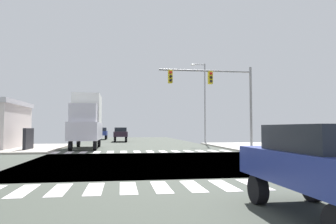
% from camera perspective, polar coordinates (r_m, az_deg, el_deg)
% --- Properties ---
extents(ground, '(90.00, 90.00, 0.05)m').
position_cam_1_polar(ground, '(17.21, -1.86, -9.03)').
color(ground, '#3F443C').
extents(sidewalk_corner_ne, '(12.00, 12.00, 0.14)m').
position_cam_1_polar(sidewalk_corner_ne, '(32.69, 18.88, -5.81)').
color(sidewalk_corner_ne, '#B2ADA3').
rests_on(sidewalk_corner_ne, ground).
extents(crosswalk_near, '(13.50, 2.00, 0.01)m').
position_cam_1_polar(crosswalk_near, '(10.01, 1.66, -13.29)').
color(crosswalk_near, white).
rests_on(crosswalk_near, ground).
extents(crosswalk_far, '(13.50, 2.00, 0.01)m').
position_cam_1_polar(crosswalk_far, '(24.42, -4.45, -7.14)').
color(crosswalk_far, white).
rests_on(crosswalk_far, ground).
extents(traffic_signal_mast, '(7.67, 0.55, 6.79)m').
position_cam_1_polar(traffic_signal_mast, '(25.67, 8.68, 4.38)').
color(traffic_signal_mast, gray).
rests_on(traffic_signal_mast, ground).
extents(street_lamp, '(1.78, 0.32, 9.33)m').
position_cam_1_polar(street_lamp, '(37.05, 6.36, 2.79)').
color(street_lamp, gray).
rests_on(street_lamp, ground).
extents(sedan_crossing_3, '(1.80, 4.30, 1.88)m').
position_cam_1_polar(sedan_crossing_3, '(7.06, 26.23, -8.23)').
color(sedan_crossing_3, black).
rests_on(sedan_crossing_3, ground).
extents(sedan_queued_4, '(1.80, 4.30, 1.88)m').
position_cam_1_polar(sedan_queued_4, '(42.56, -8.56, -3.81)').
color(sedan_queued_4, black).
rests_on(sedan_queued_4, ground).
extents(box_truck_leading_1, '(2.40, 7.20, 4.85)m').
position_cam_1_polar(box_truck_leading_1, '(29.01, -14.48, -1.33)').
color(box_truck_leading_1, black).
rests_on(box_truck_leading_1, ground).
extents(sedan_trailing_5, '(1.80, 4.30, 1.88)m').
position_cam_1_polar(sedan_trailing_5, '(51.22, -11.92, -3.63)').
color(sedan_trailing_5, black).
rests_on(sedan_trailing_5, ground).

